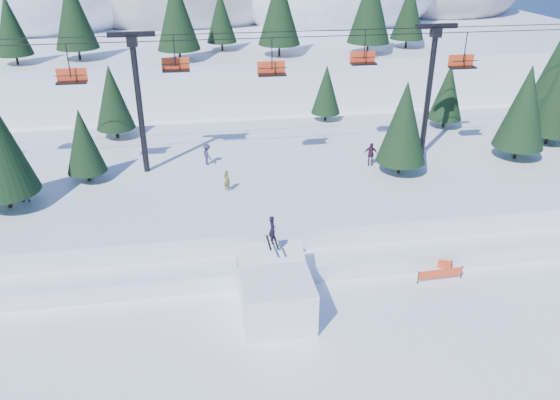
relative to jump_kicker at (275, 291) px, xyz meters
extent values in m
plane|color=white|center=(1.54, -2.68, -1.37)|extent=(160.00, 160.00, 0.00)
cube|color=white|center=(1.54, 15.32, -0.12)|extent=(70.00, 22.00, 2.50)
cube|color=white|center=(1.54, 5.32, -0.82)|extent=(70.00, 6.00, 1.10)
cube|color=white|center=(1.54, 65.32, 1.63)|extent=(110.00, 60.00, 6.00)
cylinder|color=black|center=(-4.67, 37.92, 5.26)|extent=(0.26, 0.26, 1.26)
cone|color=black|center=(-4.67, 37.92, 9.74)|extent=(4.67, 4.67, 7.72)
cylinder|color=black|center=(6.61, 38.95, 5.27)|extent=(0.26, 0.26, 1.29)
cone|color=black|center=(6.61, 38.95, 9.87)|extent=(4.78, 4.78, 7.91)
cylinder|color=black|center=(16.94, 38.29, 5.29)|extent=(0.26, 0.26, 1.33)
cone|color=black|center=(16.94, 38.29, 10.04)|extent=(4.94, 4.94, 8.17)
cylinder|color=black|center=(-15.73, 40.45, 5.25)|extent=(0.26, 0.26, 1.25)
cone|color=black|center=(-15.73, 40.45, 9.72)|extent=(4.65, 4.65, 7.69)
cylinder|color=black|center=(22.78, 41.18, 5.17)|extent=(0.26, 0.26, 1.08)
cone|color=black|center=(22.78, 41.18, 9.03)|extent=(4.02, 4.02, 6.65)
cylinder|color=black|center=(-21.96, 39.02, 5.13)|extent=(0.26, 0.26, 1.01)
cone|color=black|center=(-21.96, 39.02, 8.73)|extent=(3.75, 3.75, 6.20)
cylinder|color=black|center=(0.34, 43.19, 5.11)|extent=(0.26, 0.26, 0.96)
cone|color=black|center=(0.34, 43.19, 8.55)|extent=(3.58, 3.58, 5.92)
cube|color=white|center=(0.00, -0.13, -0.10)|extent=(3.75, 4.63, 2.54)
cube|color=white|center=(0.00, 1.85, 1.21)|extent=(3.75, 1.62, 0.90)
imported|color=black|center=(0.10, 1.47, 3.01)|extent=(0.45, 0.63, 1.61)
cube|color=black|center=(-0.10, 1.47, 2.19)|extent=(0.11, 1.65, 0.03)
cube|color=black|center=(0.30, 1.47, 2.19)|extent=(0.11, 1.65, 0.03)
cylinder|color=black|center=(-7.46, 15.32, 6.13)|extent=(0.44, 0.44, 10.00)
cube|color=black|center=(-7.46, 15.32, 11.23)|extent=(3.20, 0.35, 0.35)
cube|color=black|center=(-7.46, 15.32, 10.78)|extent=(0.70, 0.70, 0.70)
cylinder|color=black|center=(14.54, 15.32, 6.13)|extent=(0.44, 0.44, 10.00)
cube|color=black|center=(14.54, 15.32, 11.23)|extent=(3.20, 0.35, 0.35)
cube|color=black|center=(14.54, 15.32, 10.78)|extent=(0.70, 0.70, 0.70)
cylinder|color=black|center=(3.54, 14.12, 10.93)|extent=(46.00, 0.06, 0.06)
cylinder|color=black|center=(3.54, 16.52, 10.93)|extent=(46.00, 0.06, 0.06)
cylinder|color=black|center=(-11.58, 14.12, 9.83)|extent=(0.08, 0.08, 2.20)
cube|color=black|center=(-11.58, 14.12, 8.38)|extent=(2.00, 0.75, 0.12)
cube|color=#E2421C|center=(-11.58, 14.50, 8.83)|extent=(2.00, 0.10, 0.85)
cylinder|color=black|center=(-11.58, 13.77, 8.93)|extent=(2.00, 0.06, 0.06)
cylinder|color=black|center=(-4.69, 16.52, 9.83)|extent=(0.08, 0.08, 2.20)
cube|color=black|center=(-4.69, 16.52, 8.38)|extent=(2.00, 0.75, 0.12)
cube|color=#E2421C|center=(-4.69, 16.90, 8.83)|extent=(2.00, 0.10, 0.85)
cylinder|color=black|center=(-4.69, 16.17, 8.93)|extent=(2.00, 0.06, 0.06)
cylinder|color=black|center=(2.04, 14.12, 9.83)|extent=(0.08, 0.08, 2.20)
cube|color=black|center=(2.04, 14.12, 8.38)|extent=(2.00, 0.75, 0.12)
cube|color=#E2421C|center=(2.04, 14.50, 8.83)|extent=(2.00, 0.10, 0.85)
cylinder|color=black|center=(2.04, 13.77, 8.93)|extent=(2.00, 0.06, 0.06)
cylinder|color=black|center=(9.51, 16.52, 9.83)|extent=(0.08, 0.08, 2.20)
cube|color=black|center=(9.51, 16.52, 8.38)|extent=(2.00, 0.75, 0.12)
cube|color=#E2421C|center=(9.51, 16.90, 8.83)|extent=(2.00, 0.10, 0.85)
cylinder|color=black|center=(9.51, 16.17, 8.93)|extent=(2.00, 0.06, 0.06)
cylinder|color=black|center=(16.43, 14.12, 9.83)|extent=(0.08, 0.08, 2.20)
cube|color=black|center=(16.43, 14.12, 8.38)|extent=(2.00, 0.75, 0.12)
cube|color=#E2421C|center=(16.43, 14.50, 8.83)|extent=(2.00, 0.10, 0.85)
cylinder|color=black|center=(16.43, 13.77, 8.93)|extent=(2.00, 0.06, 0.06)
cylinder|color=black|center=(-16.05, 10.56, 1.71)|extent=(0.26, 0.26, 1.17)
cylinder|color=black|center=(21.56, 13.17, 1.65)|extent=(0.26, 0.26, 1.05)
cone|color=black|center=(21.56, 13.17, 5.41)|extent=(3.90, 3.90, 6.45)
cylinder|color=black|center=(26.08, 15.87, 1.60)|extent=(0.26, 0.26, 0.95)
cone|color=black|center=(26.08, 15.87, 5.01)|extent=(3.54, 3.54, 5.85)
cylinder|color=black|center=(28.45, 19.98, 1.72)|extent=(0.26, 0.26, 1.18)
cone|color=black|center=(28.45, 19.98, 5.92)|extent=(4.38, 4.38, 7.24)
cylinder|color=black|center=(19.21, 21.44, 1.54)|extent=(0.26, 0.26, 0.82)
cone|color=black|center=(19.21, 21.44, 4.49)|extent=(3.06, 3.06, 5.07)
cylinder|color=black|center=(-10.43, 23.43, 1.58)|extent=(0.26, 0.26, 0.90)
cone|color=black|center=(-10.43, 23.43, 4.79)|extent=(3.34, 3.34, 5.53)
cylinder|color=black|center=(8.87, 25.25, 1.50)|extent=(0.26, 0.26, 0.74)
cone|color=black|center=(8.87, 25.25, 4.16)|extent=(2.76, 2.76, 4.57)
cylinder|color=black|center=(-11.52, 14.19, 1.51)|extent=(0.26, 0.26, 0.76)
cone|color=black|center=(-11.52, 14.19, 4.21)|extent=(2.81, 2.81, 4.65)
cylinder|color=black|center=(11.33, 11.85, 1.62)|extent=(0.26, 0.26, 0.98)
cone|color=black|center=(11.33, 11.85, 5.13)|extent=(3.65, 3.65, 6.04)
imported|color=#55571D|center=(-1.69, 10.84, 1.87)|extent=(0.63, 0.64, 1.49)
imported|color=#1E3432|center=(15.05, 19.04, 1.94)|extent=(0.77, 0.92, 1.62)
imported|color=#442B45|center=(-15.13, 11.16, 1.90)|extent=(0.84, 0.71, 1.54)
imported|color=#3A1D31|center=(9.65, 13.71, 2.04)|extent=(1.14, 0.66, 1.83)
imported|color=#2A274B|center=(-2.84, 15.88, 1.96)|extent=(0.99, 1.24, 1.67)
cylinder|color=black|center=(8.79, 1.25, -0.92)|extent=(0.06, 0.06, 0.90)
cylinder|color=black|center=(11.59, 1.34, -0.92)|extent=(0.06, 0.06, 0.90)
cube|color=#E2421C|center=(10.19, 1.29, -0.82)|extent=(2.80, 0.14, 0.55)
cylinder|color=black|center=(8.66, 3.10, -0.92)|extent=(0.06, 0.06, 0.90)
cylinder|color=black|center=(11.24, 2.02, -0.92)|extent=(0.06, 0.06, 0.90)
cube|color=#E2421C|center=(9.95, 2.56, -0.82)|extent=(2.60, 1.12, 0.55)
camera|label=1|loc=(-3.68, -24.02, 17.48)|focal=35.00mm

